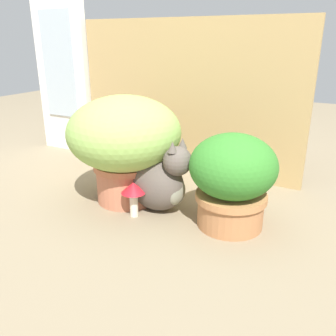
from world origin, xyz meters
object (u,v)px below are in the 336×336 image
object	(u,v)px
grass_planter	(125,140)
mushroom_ornament_red	(133,191)
leafy_planter	(232,178)
cat	(158,181)

from	to	relation	value
grass_planter	mushroom_ornament_red	bearing A→B (deg)	-45.36
grass_planter	leafy_planter	bearing A→B (deg)	-0.48
mushroom_ornament_red	leafy_planter	bearing A→B (deg)	17.29
grass_planter	mushroom_ornament_red	size ratio (longest dim) A/B	3.28
leafy_planter	cat	size ratio (longest dim) A/B	0.93
cat	leafy_planter	bearing A→B (deg)	2.56
cat	mushroom_ornament_red	xyz separation A→B (m)	(-0.05, -0.10, -0.02)
mushroom_ornament_red	grass_planter	bearing A→B (deg)	134.64
leafy_planter	cat	xyz separation A→B (m)	(-0.29, -0.01, -0.06)
grass_planter	cat	distance (m)	0.22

